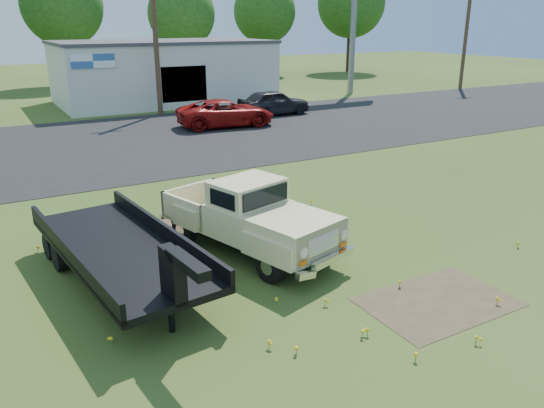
{
  "coord_description": "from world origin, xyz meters",
  "views": [
    {
      "loc": [
        -6.06,
        -9.56,
        5.34
      ],
      "look_at": [
        -0.07,
        1.0,
        1.16
      ],
      "focal_mm": 35.0,
      "sensor_mm": 36.0,
      "label": 1
    }
  ],
  "objects": [
    {
      "name": "vintage_pickup_truck",
      "position": [
        -0.67,
        1.13,
        0.91
      ],
      "size": [
        3.27,
        5.38,
        1.83
      ],
      "primitive_type": null,
      "rotation": [
        0.0,
        0.0,
        0.28
      ],
      "color": "beige",
      "rests_on": "ground"
    },
    {
      "name": "treeline_f",
      "position": [
        22.0,
        41.5,
        6.3
      ],
      "size": [
        6.4,
        6.4,
        9.52
      ],
      "color": "#332017",
      "rests_on": "ground"
    },
    {
      "name": "commercial_building",
      "position": [
        6.0,
        26.99,
        2.1
      ],
      "size": [
        14.2,
        8.2,
        4.15
      ],
      "color": "silver",
      "rests_on": "ground"
    },
    {
      "name": "dark_sedan",
      "position": [
        9.82,
        18.26,
        0.75
      ],
      "size": [
        4.45,
        1.86,
        1.5
      ],
      "primitive_type": "imported",
      "rotation": [
        0.0,
        0.0,
        1.59
      ],
      "color": "black",
      "rests_on": "ground"
    },
    {
      "name": "dirt_patch_b",
      "position": [
        -2.0,
        3.5,
        0.0
      ],
      "size": [
        2.2,
        1.6,
        0.01
      ],
      "primitive_type": "cube",
      "color": "#4B3C28",
      "rests_on": "ground"
    },
    {
      "name": "utility_pole_east",
      "position": [
        30.0,
        22.0,
        4.6
      ],
      "size": [
        1.6,
        0.3,
        9.0
      ],
      "color": "#40291D",
      "rests_on": "ground"
    },
    {
      "name": "ground",
      "position": [
        0.0,
        0.0,
        0.0
      ],
      "size": [
        140.0,
        140.0,
        0.0
      ],
      "primitive_type": "plane",
      "color": "#344B18",
      "rests_on": "ground"
    },
    {
      "name": "red_pickup",
      "position": [
        5.76,
        16.28,
        0.72
      ],
      "size": [
        5.39,
        2.93,
        1.44
      ],
      "primitive_type": "imported",
      "rotation": [
        0.0,
        0.0,
        1.46
      ],
      "color": "maroon",
      "rests_on": "ground"
    },
    {
      "name": "treeline_e",
      "position": [
        12.0,
        39.0,
        5.98
      ],
      "size": [
        6.08,
        6.08,
        9.04
      ],
      "color": "#332017",
      "rests_on": "ground"
    },
    {
      "name": "treeline_d",
      "position": [
        2.0,
        40.5,
        6.62
      ],
      "size": [
        6.72,
        6.72,
        10.0
      ],
      "color": "#332017",
      "rests_on": "ground"
    },
    {
      "name": "utility_pole_mid",
      "position": [
        4.0,
        22.0,
        4.6
      ],
      "size": [
        1.6,
        0.3,
        9.0
      ],
      "color": "#40291D",
      "rests_on": "ground"
    },
    {
      "name": "treeline_g",
      "position": [
        32.0,
        40.0,
        7.25
      ],
      "size": [
        7.36,
        7.36,
        10.95
      ],
      "color": "#332017",
      "rests_on": "ground"
    },
    {
      "name": "flatbed_trailer",
      "position": [
        -3.79,
        1.04,
        0.88
      ],
      "size": [
        2.85,
        6.63,
        1.75
      ],
      "primitive_type": null,
      "rotation": [
        0.0,
        0.0,
        0.11
      ],
      "color": "black",
      "rests_on": "ground"
    },
    {
      "name": "asphalt_lot",
      "position": [
        0.0,
        15.0,
        0.0
      ],
      "size": [
        90.0,
        14.0,
        0.02
      ],
      "primitive_type": "cube",
      "color": "black",
      "rests_on": "ground"
    },
    {
      "name": "dirt_patch_a",
      "position": [
        1.5,
        -3.0,
        0.0
      ],
      "size": [
        3.0,
        2.0,
        0.01
      ],
      "primitive_type": "cube",
      "color": "#4B3C28",
      "rests_on": "ground"
    }
  ]
}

